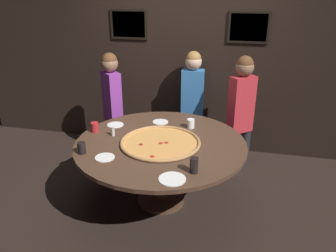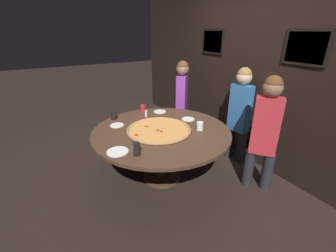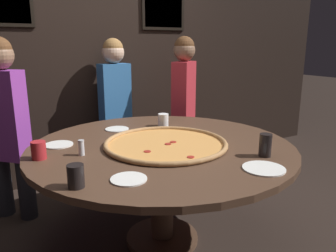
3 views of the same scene
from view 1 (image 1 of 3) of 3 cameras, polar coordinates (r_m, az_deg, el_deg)
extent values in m
plane|color=black|center=(3.79, -1.19, -12.86)|extent=(24.00, 24.00, 0.00)
cube|color=black|center=(4.62, 3.20, 11.53)|extent=(6.40, 0.06, 2.60)
cube|color=black|center=(4.71, -6.85, 17.17)|extent=(0.52, 0.02, 0.40)
cube|color=#B2A893|center=(4.71, -6.87, 17.16)|extent=(0.46, 0.01, 0.34)
cube|color=black|center=(4.45, 13.87, 16.34)|extent=(0.52, 0.02, 0.40)
cube|color=slate|center=(4.44, 13.87, 16.33)|extent=(0.46, 0.01, 0.34)
cylinder|color=#4C3323|center=(3.42, -1.29, -3.06)|extent=(1.78, 1.78, 0.04)
cylinder|color=#4C3323|center=(3.60, -1.24, -8.35)|extent=(0.16, 0.16, 0.70)
cylinder|color=#4C3323|center=(3.78, -1.19, -12.61)|extent=(0.52, 0.52, 0.04)
cylinder|color=#E0994C|center=(3.37, -1.34, -2.99)|extent=(0.79, 0.79, 0.01)
torus|color=#B27F4C|center=(3.36, -1.34, -2.83)|extent=(0.83, 0.83, 0.03)
cylinder|color=#A8281E|center=(3.36, -0.32, -2.92)|extent=(0.04, 0.04, 0.00)
cylinder|color=#A8281E|center=(3.33, -4.75, -3.23)|extent=(0.04, 0.04, 0.00)
cylinder|color=#A8281E|center=(3.10, -2.77, -5.31)|extent=(0.04, 0.04, 0.00)
cylinder|color=#A8281E|center=(3.35, -1.31, -3.01)|extent=(0.04, 0.04, 0.00)
cylinder|color=black|center=(2.85, 4.55, -6.83)|extent=(0.07, 0.07, 0.14)
cylinder|color=#B22328|center=(3.71, -12.64, -0.19)|extent=(0.09, 0.09, 0.11)
cylinder|color=black|center=(3.27, -14.81, -3.71)|extent=(0.08, 0.08, 0.11)
cylinder|color=white|center=(3.73, 3.96, 0.44)|extent=(0.09, 0.09, 0.10)
cylinder|color=white|center=(2.78, 0.73, -9.21)|extent=(0.23, 0.23, 0.01)
cylinder|color=white|center=(3.89, -1.34, 0.71)|extent=(0.19, 0.19, 0.01)
cylinder|color=white|center=(3.16, -10.95, -5.40)|extent=(0.19, 0.19, 0.01)
cylinder|color=white|center=(3.86, -9.16, 0.20)|extent=(0.19, 0.19, 0.01)
cylinder|color=silver|center=(3.58, -9.56, -1.04)|extent=(0.04, 0.04, 0.08)
cylinder|color=#B7B7BC|center=(3.56, -9.61, -0.33)|extent=(0.04, 0.04, 0.01)
cylinder|color=#232328|center=(4.56, -8.65, -2.80)|extent=(0.19, 0.19, 0.50)
cylinder|color=#232328|center=(4.75, -9.79, -1.78)|extent=(0.19, 0.19, 0.50)
cube|color=purple|center=(4.43, -9.73, 4.80)|extent=(0.33, 0.33, 0.71)
sphere|color=#8C664C|center=(4.31, -10.14, 10.64)|extent=(0.22, 0.22, 0.22)
sphere|color=brown|center=(4.31, -10.18, 11.14)|extent=(0.20, 0.20, 0.20)
cylinder|color=#232328|center=(4.50, 13.13, -3.51)|extent=(0.19, 0.19, 0.51)
cylinder|color=#232328|center=(4.37, 10.75, -4.13)|extent=(0.19, 0.19, 0.51)
cube|color=red|center=(4.20, 12.64, 3.68)|extent=(0.34, 0.32, 0.72)
sphere|color=#8C664C|center=(4.07, 13.22, 9.91)|extent=(0.22, 0.22, 0.22)
sphere|color=brown|center=(4.06, 13.27, 10.44)|extent=(0.20, 0.20, 0.20)
cylinder|color=#232328|center=(4.72, 5.44, -1.74)|extent=(0.15, 0.15, 0.50)
cylinder|color=#232328|center=(4.72, 2.69, -1.61)|extent=(0.15, 0.15, 0.50)
cube|color=#3370B2|center=(4.50, 4.28, 5.34)|extent=(0.32, 0.19, 0.71)
sphere|color=beige|center=(4.38, 4.46, 11.11)|extent=(0.22, 0.22, 0.22)
sphere|color=#9E703D|center=(4.37, 4.47, 11.60)|extent=(0.20, 0.20, 0.20)
camera|label=2|loc=(2.35, 55.44, 6.00)|focal=24.00mm
camera|label=3|loc=(2.22, -41.58, -4.89)|focal=35.00mm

